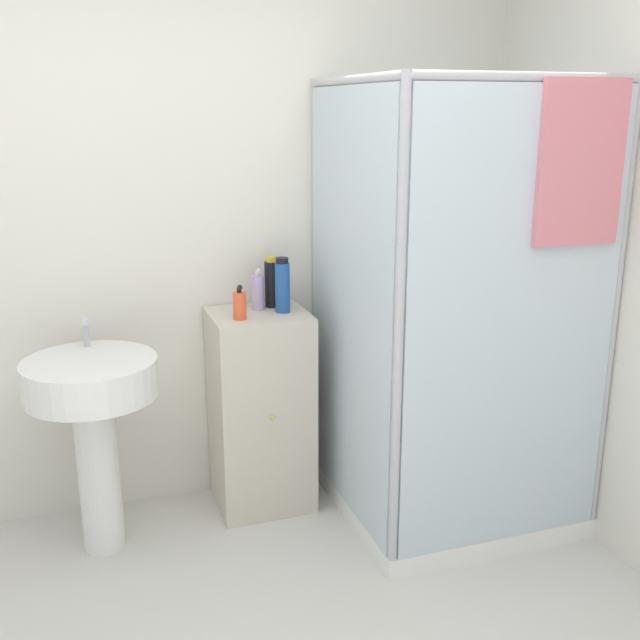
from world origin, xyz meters
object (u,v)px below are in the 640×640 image
sink (93,409)px  lotion_bottle_white (258,292)px  soap_dispenser (240,305)px  shampoo_bottle_blue (282,286)px  shampoo_bottle_tall_black (272,282)px

sink → lotion_bottle_white: bearing=15.3°
sink → lotion_bottle_white: 0.85m
soap_dispenser → shampoo_bottle_blue: (0.20, 0.05, 0.06)m
soap_dispenser → shampoo_bottle_blue: bearing=14.4°
soap_dispenser → shampoo_bottle_tall_black: shampoo_bottle_tall_black is taller
shampoo_bottle_tall_black → soap_dispenser: bearing=-139.6°
shampoo_bottle_tall_black → lotion_bottle_white: (-0.07, -0.03, -0.03)m
shampoo_bottle_blue → lotion_bottle_white: (-0.09, 0.07, -0.04)m
lotion_bottle_white → soap_dispenser: bearing=-131.7°
sink → lotion_bottle_white: (0.74, 0.20, 0.38)m
sink → soap_dispenser: size_ratio=6.43×
soap_dispenser → shampoo_bottle_blue: shampoo_bottle_blue is taller
sink → shampoo_bottle_tall_black: 0.94m
sink → shampoo_bottle_blue: size_ratio=3.97×
sink → shampoo_bottle_tall_black: size_ratio=4.17×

